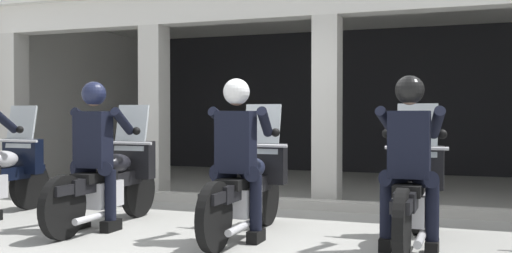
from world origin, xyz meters
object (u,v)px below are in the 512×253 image
motorcycle_left (111,180)px  police_officer_center (237,145)px  police_officer_left (95,142)px  motorcycle_right (413,193)px  motorcycle_center (248,186)px  police_officer_right (410,148)px

motorcycle_left → police_officer_center: (1.63, -0.26, 0.44)m
police_officer_center → motorcycle_left: bearing=167.2°
police_officer_left → motorcycle_right: police_officer_left is taller
police_officer_center → motorcycle_right: size_ratio=0.78×
police_officer_center → motorcycle_right: police_officer_center is taller
motorcycle_center → police_officer_left: bearing=-173.1°
motorcycle_center → police_officer_right: police_officer_right is taller
motorcycle_center → police_officer_right: (1.63, -0.19, 0.44)m
motorcycle_center → police_officer_right: size_ratio=1.29×
police_officer_center → motorcycle_center: bearing=86.2°
motorcycle_left → motorcycle_right: same height
police_officer_center → police_officer_right: same height
motorcycle_left → police_officer_right: bearing=-5.2°
motorcycle_left → police_officer_center: bearing=-11.5°
police_officer_left → motorcycle_right: size_ratio=0.78×
police_officer_center → police_officer_right: (1.63, 0.10, 0.00)m
motorcycle_center → police_officer_center: bearing=-93.8°
police_officer_left → police_officer_right: size_ratio=1.00×
motorcycle_left → police_officer_left: bearing=-92.5°
police_officer_left → motorcycle_left: bearing=87.5°
motorcycle_left → motorcycle_right: bearing=-0.2°
motorcycle_left → motorcycle_right: size_ratio=1.00×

